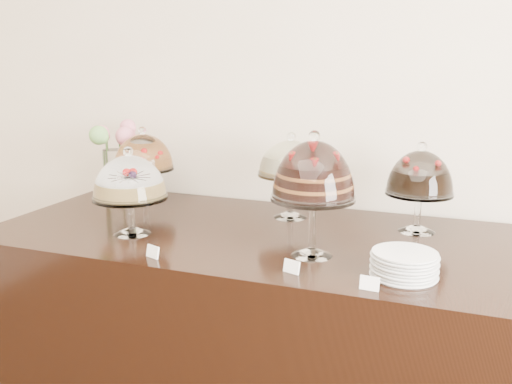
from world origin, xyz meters
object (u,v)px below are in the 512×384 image
(cake_stand_cheesecake, at_px, (291,162))
(plate_stack, at_px, (404,264))
(cake_stand_dark_choco, at_px, (420,177))
(cake_stand_sugar_sponge, at_px, (130,181))
(flower_vase, at_px, (114,153))
(cake_stand_choco_layer, at_px, (314,175))
(display_counter, at_px, (260,334))
(cake_stand_fruit_tart, at_px, (143,155))

(cake_stand_cheesecake, xyz_separation_m, plate_stack, (0.56, -0.55, -0.21))
(plate_stack, bearing_deg, cake_stand_dark_choco, 91.11)
(plate_stack, bearing_deg, cake_stand_sugar_sponge, 175.26)
(flower_vase, bearing_deg, cake_stand_choco_layer, -23.38)
(flower_vase, bearing_deg, cake_stand_cheesecake, -3.13)
(cake_stand_choco_layer, distance_m, flower_vase, 1.28)
(plate_stack, bearing_deg, display_counter, 154.45)
(display_counter, bearing_deg, cake_stand_sugar_sponge, -157.51)
(cake_stand_dark_choco, xyz_separation_m, cake_stand_fruit_tart, (-1.30, 0.04, 0.00))
(cake_stand_cheesecake, distance_m, flower_vase, 0.95)
(display_counter, height_order, cake_stand_sugar_sponge, cake_stand_sugar_sponge)
(cake_stand_choco_layer, bearing_deg, cake_stand_dark_choco, 53.30)
(cake_stand_cheesecake, bearing_deg, cake_stand_sugar_sponge, -138.60)
(cake_stand_choco_layer, distance_m, cake_stand_fruit_tart, 1.09)
(display_counter, relative_size, cake_stand_sugar_sponge, 6.20)
(display_counter, xyz_separation_m, cake_stand_sugar_sponge, (-0.48, -0.20, 0.67))
(plate_stack, bearing_deg, cake_stand_choco_layer, 163.99)
(cake_stand_cheesecake, height_order, cake_stand_fruit_tart, cake_stand_cheesecake)
(cake_stand_cheesecake, relative_size, flower_vase, 0.99)
(flower_vase, bearing_deg, display_counter, -19.20)
(cake_stand_cheesecake, bearing_deg, display_counter, -99.56)
(cake_stand_fruit_tart, xyz_separation_m, flower_vase, (-0.19, 0.03, -0.01))
(flower_vase, distance_m, plate_stack, 1.63)
(plate_stack, bearing_deg, cake_stand_cheesecake, 135.36)
(cake_stand_dark_choco, distance_m, flower_vase, 1.50)
(cake_stand_choco_layer, bearing_deg, cake_stand_fruit_tart, 154.13)
(display_counter, xyz_separation_m, cake_stand_dark_choco, (0.59, 0.24, 0.68))
(cake_stand_sugar_sponge, bearing_deg, cake_stand_choco_layer, 0.47)
(cake_stand_cheesecake, bearing_deg, flower_vase, 176.87)
(cake_stand_fruit_tart, bearing_deg, flower_vase, 170.88)
(cake_stand_dark_choco, xyz_separation_m, flower_vase, (-1.49, 0.07, -0.00))
(cake_stand_choco_layer, height_order, cake_stand_dark_choco, cake_stand_choco_layer)
(cake_stand_sugar_sponge, distance_m, cake_stand_fruit_tart, 0.54)
(cake_stand_cheesecake, height_order, flower_vase, flower_vase)
(cake_stand_sugar_sponge, bearing_deg, cake_stand_dark_choco, 22.34)
(cake_stand_dark_choco, distance_m, cake_stand_fruit_tart, 1.31)
(cake_stand_sugar_sponge, distance_m, plate_stack, 1.10)
(cake_stand_fruit_tart, distance_m, flower_vase, 0.19)
(cake_stand_sugar_sponge, distance_m, cake_stand_choco_layer, 0.75)
(cake_stand_dark_choco, height_order, plate_stack, cake_stand_dark_choco)
(cake_stand_choco_layer, distance_m, cake_stand_cheesecake, 0.51)
(display_counter, xyz_separation_m, cake_stand_fruit_tart, (-0.71, 0.28, 0.68))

